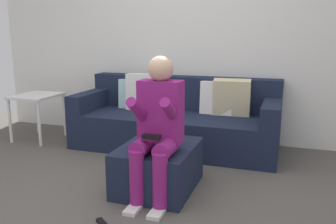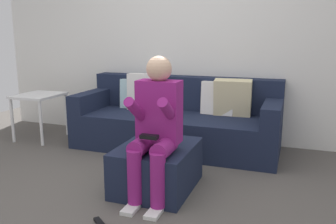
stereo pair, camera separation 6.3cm
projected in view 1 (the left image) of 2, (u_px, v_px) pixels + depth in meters
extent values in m
plane|color=#544F49|center=(114.00, 203.00, 2.85)|extent=(6.90, 6.90, 0.00)
cube|color=silver|center=(186.00, 30.00, 4.44)|extent=(5.31, 0.10, 2.74)
cube|color=#192138|center=(175.00, 131.00, 4.20)|extent=(2.35, 0.92, 0.40)
cube|color=#192138|center=(184.00, 93.00, 4.44)|extent=(2.35, 0.23, 0.40)
cube|color=#192138|center=(93.00, 100.00, 4.48)|extent=(0.19, 0.92, 0.22)
cube|color=#192138|center=(272.00, 111.00, 3.80)|extent=(0.19, 0.92, 0.22)
cube|color=silver|center=(134.00, 94.00, 4.47)|extent=(0.37, 0.16, 0.37)
cube|color=white|center=(145.00, 92.00, 4.38)|extent=(0.45, 0.21, 0.45)
cube|color=beige|center=(232.00, 98.00, 4.06)|extent=(0.42, 0.22, 0.43)
cube|color=white|center=(217.00, 98.00, 4.13)|extent=(0.39, 0.17, 0.39)
cube|color=#192138|center=(158.00, 167.00, 3.08)|extent=(0.61, 0.76, 0.38)
cube|color=#8C1E72|center=(161.00, 112.00, 2.87)|extent=(0.34, 0.18, 0.50)
sphere|color=#D8AD8C|center=(161.00, 69.00, 2.80)|extent=(0.20, 0.20, 0.20)
cylinder|color=#8C1E72|center=(144.00, 146.00, 2.82)|extent=(0.14, 0.28, 0.14)
cylinder|color=#8C1E72|center=(137.00, 177.00, 2.74)|extent=(0.12, 0.12, 0.42)
cube|color=white|center=(134.00, 208.00, 2.73)|extent=(0.10, 0.22, 0.03)
cylinder|color=#8C1E72|center=(140.00, 113.00, 2.78)|extent=(0.08, 0.37, 0.29)
cylinder|color=#8C1E72|center=(166.00, 148.00, 2.76)|extent=(0.14, 0.28, 0.14)
cylinder|color=#8C1E72|center=(160.00, 181.00, 2.68)|extent=(0.12, 0.12, 0.42)
cube|color=white|center=(158.00, 212.00, 2.67)|extent=(0.10, 0.22, 0.03)
cylinder|color=#8C1E72|center=(171.00, 112.00, 2.72)|extent=(0.08, 0.32, 0.26)
cube|color=black|center=(151.00, 137.00, 2.71)|extent=(0.14, 0.06, 0.03)
cube|color=white|center=(37.00, 96.00, 4.49)|extent=(0.49, 0.57, 0.03)
cylinder|color=white|center=(10.00, 121.00, 4.38)|extent=(0.04, 0.04, 0.55)
cylinder|color=white|center=(39.00, 124.00, 4.24)|extent=(0.04, 0.04, 0.55)
cylinder|color=white|center=(37.00, 113.00, 4.85)|extent=(0.04, 0.04, 0.55)
cylinder|color=white|center=(65.00, 115.00, 4.71)|extent=(0.04, 0.04, 0.55)
cube|color=black|center=(102.00, 223.00, 2.52)|extent=(0.14, 0.12, 0.02)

